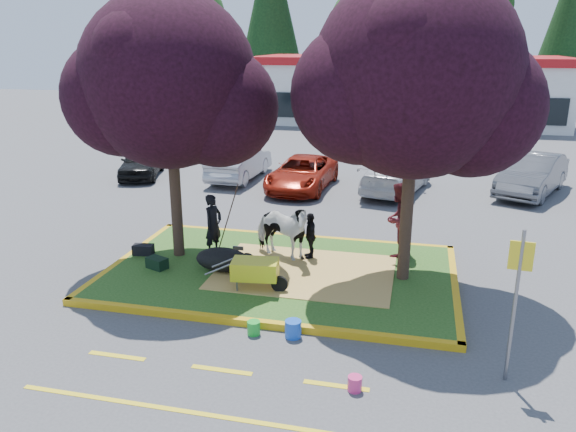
% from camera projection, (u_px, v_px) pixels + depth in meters
% --- Properties ---
extents(ground, '(90.00, 90.00, 0.00)m').
position_uv_depth(ground, '(280.00, 276.00, 13.61)').
color(ground, '#424244').
rests_on(ground, ground).
extents(median_island, '(8.00, 5.00, 0.15)m').
position_uv_depth(median_island, '(280.00, 273.00, 13.59)').
color(median_island, '#214C17').
rests_on(median_island, ground).
extents(curb_near, '(8.30, 0.16, 0.15)m').
position_uv_depth(curb_near, '(249.00, 323.00, 11.19)').
color(curb_near, gold).
rests_on(curb_near, ground).
extents(curb_far, '(8.30, 0.16, 0.15)m').
position_uv_depth(curb_far, '(302.00, 238.00, 15.99)').
color(curb_far, gold).
rests_on(curb_far, ground).
extents(curb_left, '(0.16, 5.30, 0.15)m').
position_uv_depth(curb_left, '(127.00, 258.00, 14.48)').
color(curb_left, gold).
rests_on(curb_left, ground).
extents(curb_right, '(0.16, 5.30, 0.15)m').
position_uv_depth(curb_right, '(455.00, 289.00, 12.70)').
color(curb_right, gold).
rests_on(curb_right, ground).
extents(straw_bedding, '(4.20, 3.00, 0.01)m').
position_uv_depth(straw_bedding, '(304.00, 272.00, 13.44)').
color(straw_bedding, tan).
rests_on(straw_bedding, median_island).
extents(tree_purple_left, '(5.06, 4.20, 6.51)m').
position_uv_depth(tree_purple_left, '(169.00, 89.00, 13.26)').
color(tree_purple_left, black).
rests_on(tree_purple_left, median_island).
extents(tree_purple_right, '(5.30, 4.40, 6.82)m').
position_uv_depth(tree_purple_right, '(416.00, 85.00, 11.77)').
color(tree_purple_right, black).
rests_on(tree_purple_right, median_island).
extents(fire_lane_stripe_a, '(1.10, 0.12, 0.01)m').
position_uv_depth(fire_lane_stripe_a, '(117.00, 356.00, 10.15)').
color(fire_lane_stripe_a, yellow).
rests_on(fire_lane_stripe_a, ground).
extents(fire_lane_stripe_b, '(1.10, 0.12, 0.01)m').
position_uv_depth(fire_lane_stripe_b, '(222.00, 370.00, 9.71)').
color(fire_lane_stripe_b, yellow).
rests_on(fire_lane_stripe_b, ground).
extents(fire_lane_stripe_c, '(1.10, 0.12, 0.01)m').
position_uv_depth(fire_lane_stripe_c, '(336.00, 386.00, 9.28)').
color(fire_lane_stripe_c, yellow).
rests_on(fire_lane_stripe_c, ground).
extents(fire_lane_long, '(6.00, 0.10, 0.01)m').
position_uv_depth(fire_lane_long, '(195.00, 413.00, 8.60)').
color(fire_lane_long, yellow).
rests_on(fire_lane_long, ground).
extents(retail_building, '(20.40, 8.40, 4.40)m').
position_uv_depth(retail_building, '(407.00, 89.00, 38.48)').
color(retail_building, silver).
rests_on(retail_building, ground).
extents(treeline, '(46.58, 7.80, 14.63)m').
position_uv_depth(treeline, '(405.00, 11.00, 45.94)').
color(treeline, black).
rests_on(treeline, ground).
extents(cow, '(1.92, 1.38, 1.47)m').
position_uv_depth(cow, '(281.00, 231.00, 14.09)').
color(cow, white).
rests_on(cow, median_island).
extents(calf, '(1.48, 1.14, 0.57)m').
position_uv_depth(calf, '(222.00, 259.00, 13.45)').
color(calf, black).
rests_on(calf, median_island).
extents(handler, '(0.54, 0.67, 1.59)m').
position_uv_depth(handler, '(213.00, 225.00, 14.33)').
color(handler, black).
rests_on(handler, median_island).
extents(visitor_a, '(1.02, 1.14, 1.92)m').
position_uv_depth(visitor_a, '(398.00, 219.00, 14.22)').
color(visitor_a, '#4C151D').
rests_on(visitor_a, median_island).
extents(visitor_b, '(0.51, 0.76, 1.19)m').
position_uv_depth(visitor_b, '(310.00, 235.00, 14.16)').
color(visitor_b, black).
rests_on(visitor_b, median_island).
extents(wheelbarrow, '(1.83, 0.73, 0.69)m').
position_uv_depth(wheelbarrow, '(256.00, 270.00, 12.37)').
color(wheelbarrow, black).
rests_on(wheelbarrow, median_island).
extents(gear_bag_dark, '(0.55, 0.35, 0.26)m').
position_uv_depth(gear_bag_dark, '(143.00, 250.00, 14.51)').
color(gear_bag_dark, black).
rests_on(gear_bag_dark, median_island).
extents(gear_bag_green, '(0.58, 0.48, 0.27)m').
position_uv_depth(gear_bag_green, '(157.00, 263.00, 13.63)').
color(gear_bag_green, black).
rests_on(gear_bag_green, median_island).
extents(sign_post, '(0.37, 0.07, 2.66)m').
position_uv_depth(sign_post, '(517.00, 290.00, 8.95)').
color(sign_post, slate).
rests_on(sign_post, ground).
extents(bucket_green, '(0.31, 0.31, 0.27)m').
position_uv_depth(bucket_green, '(254.00, 328.00, 10.87)').
color(bucket_green, green).
rests_on(bucket_green, ground).
extents(bucket_pink, '(0.25, 0.25, 0.26)m').
position_uv_depth(bucket_pink, '(355.00, 384.00, 9.12)').
color(bucket_pink, '#D93074').
rests_on(bucket_pink, ground).
extents(bucket_blue, '(0.39, 0.39, 0.34)m').
position_uv_depth(bucket_blue, '(293.00, 329.00, 10.75)').
color(bucket_blue, blue).
rests_on(bucket_blue, ground).
extents(car_black, '(2.45, 3.92, 1.24)m').
position_uv_depth(car_black, '(142.00, 162.00, 23.33)').
color(car_black, black).
rests_on(car_black, ground).
extents(car_silver, '(1.63, 4.26, 1.38)m').
position_uv_depth(car_silver, '(240.00, 162.00, 22.89)').
color(car_silver, '#A3A5AB').
rests_on(car_silver, ground).
extents(car_red, '(2.32, 4.55, 1.23)m').
position_uv_depth(car_red, '(302.00, 173.00, 21.34)').
color(car_red, maroon).
rests_on(car_red, ground).
extents(car_white, '(2.81, 4.85, 1.32)m').
position_uv_depth(car_white, '(396.00, 174.00, 20.98)').
color(car_white, silver).
rests_on(car_white, ground).
extents(car_grey, '(3.24, 4.74, 1.48)m').
position_uv_depth(car_grey, '(532.00, 174.00, 20.60)').
color(car_grey, '#4E5055').
rests_on(car_grey, ground).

